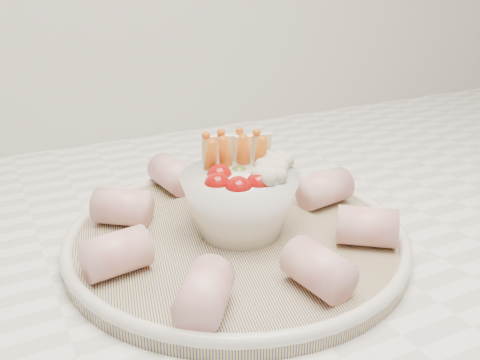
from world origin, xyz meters
name	(u,v)px	position (x,y,z in m)	size (l,w,h in m)	color
serving_platter	(236,237)	(-0.05, 1.37, 0.93)	(0.40, 0.40, 0.02)	navy
veggie_bowl	(241,197)	(-0.05, 1.37, 0.97)	(0.11, 0.11, 0.09)	white
cured_meat_rolls	(235,216)	(-0.05, 1.37, 0.95)	(0.30, 0.30, 0.04)	#C35964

